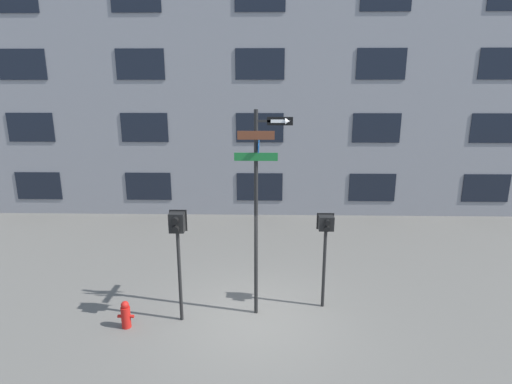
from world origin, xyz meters
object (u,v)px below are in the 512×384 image
(pedestrian_signal_right, at_px, (326,235))
(pedestrian_signal_left, at_px, (178,235))
(street_sign_pole, at_px, (258,196))
(fire_hydrant, at_px, (126,315))

(pedestrian_signal_right, bearing_deg, pedestrian_signal_left, -168.52)
(street_sign_pole, height_order, fire_hydrant, street_sign_pole)
(street_sign_pole, xyz_separation_m, pedestrian_signal_left, (-1.81, -0.35, -0.82))
(street_sign_pole, height_order, pedestrian_signal_right, street_sign_pole)
(street_sign_pole, distance_m, fire_hydrant, 4.06)
(pedestrian_signal_right, height_order, fire_hydrant, pedestrian_signal_right)
(street_sign_pole, relative_size, fire_hydrant, 7.47)
(pedestrian_signal_left, xyz_separation_m, fire_hydrant, (-1.20, -0.34, -1.81))
(street_sign_pole, distance_m, pedestrian_signal_right, 1.95)
(pedestrian_signal_right, distance_m, fire_hydrant, 5.00)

